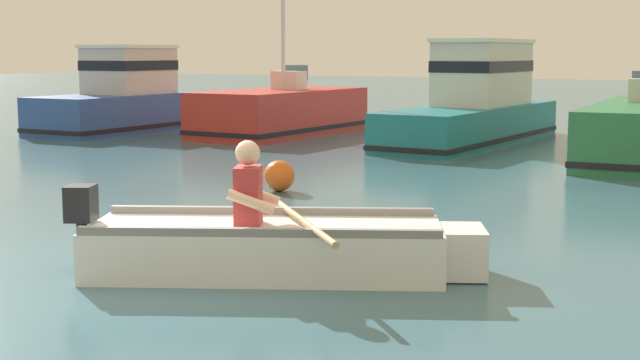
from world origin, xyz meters
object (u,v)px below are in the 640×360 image
(moored_boat_green, at_px, (640,132))
(mooring_buoy, at_px, (279,176))
(rowboat_with_person, at_px, (273,246))
(moored_boat_teal, at_px, (476,105))
(moored_boat_red, at_px, (281,113))
(moored_boat_blue, at_px, (122,99))

(moored_boat_green, distance_m, mooring_buoy, 7.64)
(rowboat_with_person, xyz_separation_m, moored_boat_teal, (-2.56, 12.11, 0.57))
(moored_boat_green, height_order, mooring_buoy, moored_boat_green)
(moored_boat_red, distance_m, mooring_buoy, 8.85)
(moored_boat_blue, relative_size, moored_boat_red, 0.96)
(rowboat_with_person, xyz_separation_m, moored_boat_green, (1.14, 10.74, 0.24))
(rowboat_with_person, bearing_deg, moored_boat_red, 122.10)
(moored_boat_teal, xyz_separation_m, mooring_buoy, (0.04, -8.07, -0.60))
(rowboat_with_person, height_order, moored_boat_blue, moored_boat_blue)
(moored_boat_teal, bearing_deg, mooring_buoy, -89.68)
(moored_boat_red, bearing_deg, rowboat_with_person, -57.90)
(rowboat_with_person, distance_m, moored_boat_blue, 15.24)
(mooring_buoy, bearing_deg, moored_boat_red, 122.22)
(moored_boat_blue, distance_m, moored_boat_red, 4.11)
(mooring_buoy, bearing_deg, moored_boat_blue, 143.84)
(moored_boat_blue, xyz_separation_m, moored_boat_red, (3.93, 1.16, -0.27))
(moored_boat_red, height_order, mooring_buoy, moored_boat_red)
(rowboat_with_person, xyz_separation_m, mooring_buoy, (-2.51, 4.04, -0.03))
(moored_boat_red, distance_m, moored_boat_teal, 4.72)
(rowboat_with_person, height_order, moored_boat_red, moored_boat_red)
(moored_boat_red, xyz_separation_m, mooring_buoy, (4.72, -7.49, -0.30))
(rowboat_with_person, relative_size, moored_boat_green, 0.57)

